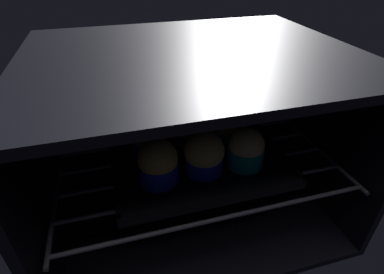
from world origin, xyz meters
The scene contains 12 objects.
oven_cavity centered at (0.00, 26.25, 17.00)cm, with size 59.00×47.00×37.00cm.
oven_rack centered at (0.00, 22.00, 13.60)cm, with size 54.80×42.00×0.80cm.
baking_tray centered at (0.00, 21.90, 14.68)cm, with size 33.55×33.55×2.20cm.
muffin_row0_col0 centered at (-8.61, 13.37, 19.04)cm, with size 7.09×7.09×8.41cm.
muffin_row0_col1 centered at (0.09, 13.78, 18.92)cm, with size 7.48×7.48×8.23cm.
muffin_row0_col2 centered at (8.18, 13.41, 18.74)cm, with size 7.04×7.04×7.91cm.
muffin_row1_col0 centered at (-8.76, 21.55, 19.39)cm, with size 7.29×7.29×8.84cm.
muffin_row1_col1 centered at (-0.17, 21.52, 19.29)cm, with size 7.15×7.15×8.70cm.
muffin_row1_col2 centered at (7.99, 21.56, 19.14)cm, with size 7.61×7.61×8.62cm.
muffin_row2_col0 centered at (-8.39, 30.28, 19.01)cm, with size 7.04×7.04×8.36cm.
muffin_row2_col1 centered at (0.40, 30.18, 19.41)cm, with size 7.39×7.39×8.99cm.
muffin_row2_col2 centered at (8.06, 30.39, 18.99)cm, with size 7.37×7.37×8.50cm.
Camera 1 is at (-14.06, -27.65, 51.61)cm, focal length 27.77 mm.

